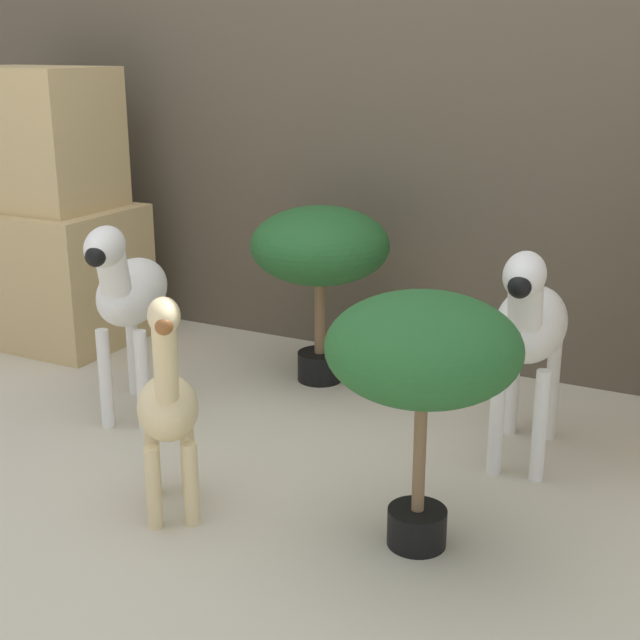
{
  "coord_description": "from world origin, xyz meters",
  "views": [
    {
      "loc": [
        1.13,
        -1.53,
        1.13
      ],
      "look_at": [
        -0.0,
        0.68,
        0.35
      ],
      "focal_mm": 50.0,
      "sensor_mm": 36.0,
      "label": 1
    }
  ],
  "objects_px": {
    "zebra_right": "(530,324)",
    "potted_palm_front": "(320,251)",
    "potted_palm_back": "(423,355)",
    "giraffe_figurine": "(168,404)",
    "zebra_left": "(129,292)"
  },
  "relations": [
    {
      "from": "zebra_left",
      "to": "potted_palm_front",
      "type": "relative_size",
      "value": 1.05
    },
    {
      "from": "zebra_left",
      "to": "potted_palm_back",
      "type": "bearing_deg",
      "value": -16.06
    },
    {
      "from": "zebra_right",
      "to": "zebra_left",
      "type": "distance_m",
      "value": 1.19
    },
    {
      "from": "potted_palm_front",
      "to": "potted_palm_back",
      "type": "relative_size",
      "value": 1.0
    },
    {
      "from": "potted_palm_front",
      "to": "zebra_left",
      "type": "bearing_deg",
      "value": -125.22
    },
    {
      "from": "giraffe_figurine",
      "to": "potted_palm_back",
      "type": "distance_m",
      "value": 0.63
    },
    {
      "from": "zebra_right",
      "to": "potted_palm_front",
      "type": "relative_size",
      "value": 1.05
    },
    {
      "from": "zebra_right",
      "to": "zebra_left",
      "type": "bearing_deg",
      "value": -168.48
    },
    {
      "from": "potted_palm_front",
      "to": "giraffe_figurine",
      "type": "bearing_deg",
      "value": -84.16
    },
    {
      "from": "zebra_left",
      "to": "zebra_right",
      "type": "bearing_deg",
      "value": 11.52
    },
    {
      "from": "giraffe_figurine",
      "to": "zebra_right",
      "type": "bearing_deg",
      "value": 45.37
    },
    {
      "from": "zebra_left",
      "to": "potted_palm_back",
      "type": "xyz_separation_m",
      "value": [
        1.07,
        -0.31,
        0.07
      ]
    },
    {
      "from": "zebra_left",
      "to": "giraffe_figurine",
      "type": "distance_m",
      "value": 0.67
    },
    {
      "from": "giraffe_figurine",
      "to": "zebra_left",
      "type": "bearing_deg",
      "value": 136.3
    },
    {
      "from": "zebra_right",
      "to": "potted_palm_front",
      "type": "height_order",
      "value": "zebra_right"
    }
  ]
}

